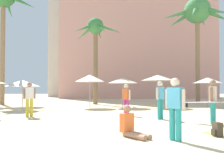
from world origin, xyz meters
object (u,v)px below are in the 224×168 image
at_px(person_near_left, 214,100).
at_px(person_mid_right, 131,126).
at_px(cafe_umbrella_1, 207,80).
at_px(backpack, 217,130).
at_px(person_mid_center, 126,98).
at_px(person_near_right, 29,98).
at_px(cafe_umbrella_2, 158,78).
at_px(person_mid_left, 175,106).
at_px(palm_tree_far_left, 3,4).
at_px(cafe_umbrella_3, 90,78).
at_px(palm_tree_left, 197,15).
at_px(cafe_umbrella_4, 122,81).
at_px(cafe_umbrella_5, 22,83).
at_px(person_far_left, 160,98).
at_px(palm_tree_center, 96,35).

relative_size(person_near_left, person_mid_right, 2.55).
xyz_separation_m(cafe_umbrella_1, backpack, (-4.65, -10.95, -1.88)).
bearing_deg(person_mid_center, person_near_left, 98.47).
height_order(backpack, person_near_right, person_near_right).
bearing_deg(cafe_umbrella_2, person_near_left, -87.57).
relative_size(person_near_right, person_mid_left, 1.02).
xyz_separation_m(palm_tree_far_left, cafe_umbrella_3, (8.28, -4.07, -7.06)).
xyz_separation_m(palm_tree_left, cafe_umbrella_1, (-1.32, -5.09, -6.85)).
xyz_separation_m(cafe_umbrella_4, person_mid_left, (0.64, -11.04, -1.11)).
bearing_deg(palm_tree_left, person_mid_right, -118.02).
bearing_deg(person_mid_left, cafe_umbrella_3, 65.30).
distance_m(cafe_umbrella_5, person_near_left, 14.22).
distance_m(cafe_umbrella_1, person_far_left, 8.98).
distance_m(palm_tree_far_left, cafe_umbrella_3, 11.62).
relative_size(cafe_umbrella_3, cafe_umbrella_4, 1.07).
distance_m(backpack, person_near_right, 8.70).
height_order(palm_tree_left, person_near_right, palm_tree_left).
relative_size(palm_tree_left, cafe_umbrella_1, 4.62).
distance_m(palm_tree_center, person_mid_left, 16.21).
bearing_deg(palm_tree_center, person_mid_right, -83.29).
height_order(palm_tree_center, cafe_umbrella_2, palm_tree_center).
bearing_deg(palm_tree_left, cafe_umbrella_3, -151.47).
height_order(palm_tree_left, person_mid_left, palm_tree_left).
bearing_deg(person_near_right, person_far_left, -123.33).
relative_size(cafe_umbrella_3, person_mid_right, 2.52).
relative_size(palm_tree_far_left, cafe_umbrella_4, 4.76).
bearing_deg(palm_tree_center, person_far_left, -71.72).
relative_size(person_near_left, person_near_right, 1.43).
distance_m(cafe_umbrella_4, backpack, 10.87).
height_order(palm_tree_center, cafe_umbrella_3, palm_tree_center).
distance_m(cafe_umbrella_2, cafe_umbrella_5, 10.55).
xyz_separation_m(palm_tree_center, person_mid_left, (2.85, -14.99, -5.47)).
height_order(cafe_umbrella_2, person_mid_right, cafe_umbrella_2).
bearing_deg(palm_tree_far_left, palm_tree_center, 0.20).
height_order(palm_tree_left, cafe_umbrella_3, palm_tree_left).
xyz_separation_m(person_mid_center, person_mid_left, (0.80, -6.00, 0.02)).
relative_size(person_mid_right, person_far_left, 0.56).
xyz_separation_m(palm_tree_center, person_near_left, (5.28, -12.17, -5.46)).
bearing_deg(person_mid_right, person_far_left, 117.40).
bearing_deg(cafe_umbrella_5, person_far_left, -39.64).
bearing_deg(cafe_umbrella_4, cafe_umbrella_2, 2.81).
bearing_deg(palm_tree_left, palm_tree_far_left, -175.10).
distance_m(cafe_umbrella_3, person_far_left, 7.58).
distance_m(palm_tree_far_left, person_near_right, 13.84).
distance_m(backpack, person_near_left, 2.62).
xyz_separation_m(palm_tree_left, person_far_left, (-6.73, -12.17, -7.96)).
relative_size(palm_tree_center, person_mid_center, 4.78).
distance_m(cafe_umbrella_1, cafe_umbrella_2, 4.00).
relative_size(palm_tree_left, palm_tree_center, 1.33).
bearing_deg(cafe_umbrella_1, person_near_right, -152.87).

